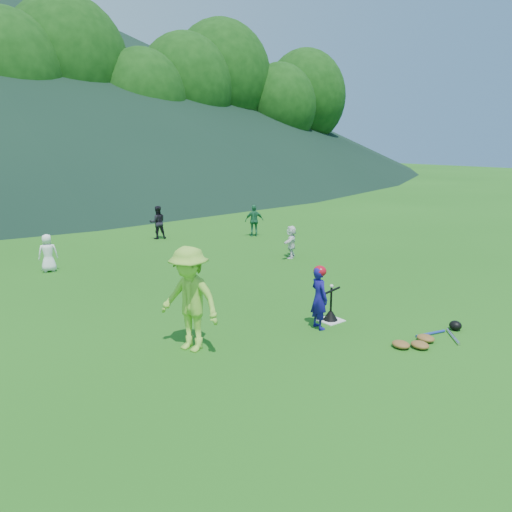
{
  "coord_description": "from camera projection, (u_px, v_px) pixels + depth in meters",
  "views": [
    {
      "loc": [
        -7.1,
        -6.71,
        3.62
      ],
      "look_at": [
        0.0,
        2.5,
        0.9
      ],
      "focal_mm": 35.0,
      "sensor_mm": 36.0,
      "label": 1
    }
  ],
  "objects": [
    {
      "name": "batter_gear",
      "position": [
        321.0,
        273.0,
        9.58
      ],
      "size": [
        0.73,
        0.26,
        0.6
      ],
      "color": "#B00B1C",
      "rests_on": "ground"
    },
    {
      "name": "adult_coach",
      "position": [
        190.0,
        299.0,
        8.61
      ],
      "size": [
        1.07,
        1.37,
        1.86
      ],
      "primitive_type": "imported",
      "rotation": [
        0.0,
        0.0,
        -1.21
      ],
      "color": "#8BCA3B",
      "rests_on": "ground"
    },
    {
      "name": "fielder_b",
      "position": [
        158.0,
        222.0,
        18.55
      ],
      "size": [
        0.71,
        0.62,
        1.23
      ],
      "primitive_type": "imported",
      "rotation": [
        0.0,
        0.0,
        2.84
      ],
      "color": "black",
      "rests_on": "ground"
    },
    {
      "name": "fielder_d",
      "position": [
        291.0,
        242.0,
        15.54
      ],
      "size": [
        0.93,
        0.83,
        1.02
      ],
      "primitive_type": "imported",
      "rotation": [
        0.0,
        0.0,
        3.81
      ],
      "color": "white",
      "rests_on": "ground"
    },
    {
      "name": "ground",
      "position": [
        330.0,
        321.0,
        10.22
      ],
      "size": [
        120.0,
        120.0,
        0.0
      ],
      "primitive_type": "plane",
      "color": "#1D5D15",
      "rests_on": "ground"
    },
    {
      "name": "fielder_c",
      "position": [
        254.0,
        221.0,
        19.04
      ],
      "size": [
        0.76,
        0.59,
        1.21
      ],
      "primitive_type": "imported",
      "rotation": [
        0.0,
        0.0,
        2.66
      ],
      "color": "#206B42",
      "rests_on": "ground"
    },
    {
      "name": "baseball",
      "position": [
        332.0,
        286.0,
        10.05
      ],
      "size": [
        0.08,
        0.08,
        0.08
      ],
      "primitive_type": "sphere",
      "color": "white",
      "rests_on": "batting_tee"
    },
    {
      "name": "equipment_pile",
      "position": [
        426.0,
        338.0,
        9.14
      ],
      "size": [
        1.8,
        0.77,
        0.19
      ],
      "color": "olive",
      "rests_on": "ground"
    },
    {
      "name": "fielder_a",
      "position": [
        48.0,
        253.0,
        13.92
      ],
      "size": [
        0.58,
        0.44,
        1.06
      ],
      "primitive_type": "imported",
      "rotation": [
        0.0,
        0.0,
        2.92
      ],
      "color": "white",
      "rests_on": "ground"
    },
    {
      "name": "outfield_fence",
      "position": [
        11.0,
        187.0,
        31.66
      ],
      "size": [
        70.07,
        0.08,
        1.33
      ],
      "color": "gray",
      "rests_on": "ground"
    },
    {
      "name": "batter_child",
      "position": [
        319.0,
        298.0,
        9.68
      ],
      "size": [
        0.38,
        0.5,
        1.24
      ],
      "primitive_type": "imported",
      "rotation": [
        0.0,
        0.0,
        1.37
      ],
      "color": "navy",
      "rests_on": "ground"
    },
    {
      "name": "home_plate",
      "position": [
        330.0,
        320.0,
        10.21
      ],
      "size": [
        0.45,
        0.45,
        0.02
      ],
      "primitive_type": "cube",
      "color": "silver",
      "rests_on": "ground"
    },
    {
      "name": "batting_tee",
      "position": [
        331.0,
        315.0,
        10.19
      ],
      "size": [
        0.3,
        0.3,
        0.68
      ],
      "color": "black",
      "rests_on": "home_plate"
    }
  ]
}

